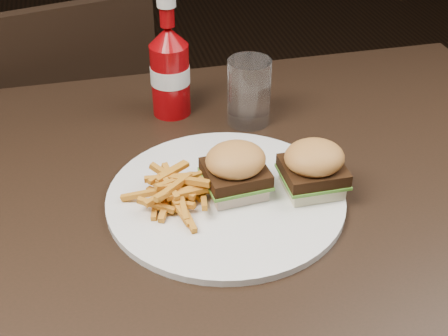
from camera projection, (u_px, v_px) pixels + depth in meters
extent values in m
cube|color=black|center=(206.00, 203.00, 0.91)|extent=(1.20, 0.80, 0.04)
cube|color=black|center=(63.00, 150.00, 1.57)|extent=(0.49, 0.49, 0.04)
cylinder|color=white|center=(226.00, 198.00, 0.88)|extent=(0.34, 0.34, 0.01)
cube|color=beige|center=(235.00, 186.00, 0.87)|extent=(0.08, 0.08, 0.02)
cube|color=beige|center=(312.00, 183.00, 0.88)|extent=(0.08, 0.07, 0.02)
cylinder|color=#8B0408|center=(171.00, 81.00, 1.05)|extent=(0.07, 0.07, 0.13)
cylinder|color=white|center=(249.00, 92.00, 1.03)|extent=(0.09, 0.09, 0.11)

